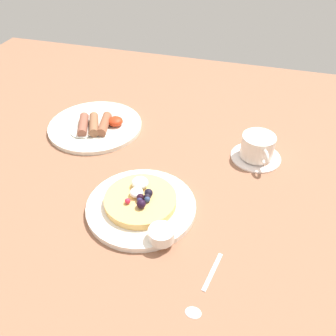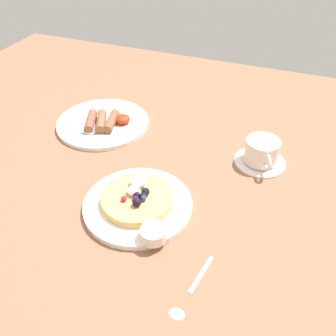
{
  "view_description": "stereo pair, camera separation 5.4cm",
  "coord_description": "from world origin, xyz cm",
  "px_view_note": "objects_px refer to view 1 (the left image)",
  "views": [
    {
      "loc": [
        24.79,
        -60.46,
        57.74
      ],
      "look_at": [
        6.64,
        1.89,
        4.0
      ],
      "focal_mm": 38.49,
      "sensor_mm": 36.0,
      "label": 1
    },
    {
      "loc": [
        29.91,
        -58.73,
        57.74
      ],
      "look_at": [
        6.64,
        1.89,
        4.0
      ],
      "focal_mm": 38.49,
      "sensor_mm": 36.0,
      "label": 2
    }
  ],
  "objects_px": {
    "syrup_ramekin": "(161,234)",
    "coffee_saucer": "(256,156)",
    "coffee_cup": "(258,146)",
    "teaspoon": "(201,296)",
    "pancake_plate": "(141,207)",
    "breakfast_plate": "(95,126)"
  },
  "relations": [
    {
      "from": "pancake_plate",
      "to": "breakfast_plate",
      "type": "distance_m",
      "value": 0.36
    },
    {
      "from": "coffee_cup",
      "to": "teaspoon",
      "type": "bearing_deg",
      "value": -97.12
    },
    {
      "from": "syrup_ramekin",
      "to": "teaspoon",
      "type": "distance_m",
      "value": 0.14
    },
    {
      "from": "syrup_ramekin",
      "to": "coffee_cup",
      "type": "xyz_separation_m",
      "value": [
        0.15,
        0.33,
        0.01
      ]
    },
    {
      "from": "breakfast_plate",
      "to": "coffee_cup",
      "type": "relative_size",
      "value": 2.42
    },
    {
      "from": "coffee_cup",
      "to": "pancake_plate",
      "type": "bearing_deg",
      "value": -131.29
    },
    {
      "from": "coffee_cup",
      "to": "teaspoon",
      "type": "height_order",
      "value": "coffee_cup"
    },
    {
      "from": "syrup_ramekin",
      "to": "breakfast_plate",
      "type": "distance_m",
      "value": 0.47
    },
    {
      "from": "coffee_saucer",
      "to": "teaspoon",
      "type": "distance_m",
      "value": 0.43
    },
    {
      "from": "coffee_saucer",
      "to": "coffee_cup",
      "type": "relative_size",
      "value": 1.17
    },
    {
      "from": "breakfast_plate",
      "to": "coffee_saucer",
      "type": "xyz_separation_m",
      "value": [
        0.46,
        -0.01,
        -0.0
      ]
    },
    {
      "from": "coffee_saucer",
      "to": "teaspoon",
      "type": "bearing_deg",
      "value": -97.01
    },
    {
      "from": "syrup_ramekin",
      "to": "coffee_saucer",
      "type": "height_order",
      "value": "syrup_ramekin"
    },
    {
      "from": "pancake_plate",
      "to": "teaspoon",
      "type": "xyz_separation_m",
      "value": [
        0.17,
        -0.17,
        -0.0
      ]
    },
    {
      "from": "pancake_plate",
      "to": "coffee_cup",
      "type": "height_order",
      "value": "coffee_cup"
    },
    {
      "from": "pancake_plate",
      "to": "coffee_saucer",
      "type": "relative_size",
      "value": 1.87
    },
    {
      "from": "pancake_plate",
      "to": "breakfast_plate",
      "type": "relative_size",
      "value": 0.9
    },
    {
      "from": "syrup_ramekin",
      "to": "coffee_cup",
      "type": "relative_size",
      "value": 0.47
    },
    {
      "from": "coffee_saucer",
      "to": "breakfast_plate",
      "type": "bearing_deg",
      "value": 178.39
    },
    {
      "from": "coffee_saucer",
      "to": "coffee_cup",
      "type": "height_order",
      "value": "coffee_cup"
    },
    {
      "from": "coffee_cup",
      "to": "coffee_saucer",
      "type": "bearing_deg",
      "value": 113.79
    },
    {
      "from": "syrup_ramekin",
      "to": "coffee_saucer",
      "type": "relative_size",
      "value": 0.41
    }
  ]
}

